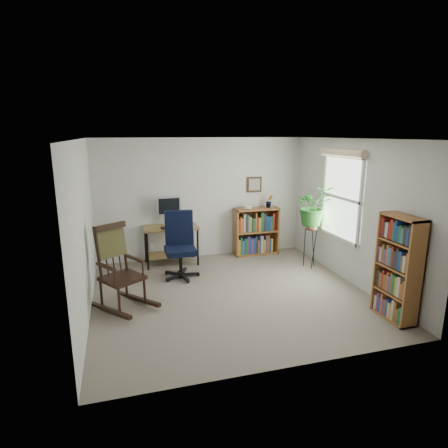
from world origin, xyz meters
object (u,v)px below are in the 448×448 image
object	(u,v)px
rocking_chair	(122,267)
low_bookshelf	(256,231)
desk	(171,245)
tall_bookshelf	(398,268)
office_chair	(180,245)

from	to	relation	value
rocking_chair	low_bookshelf	bearing A→B (deg)	0.47
desk	tall_bookshelf	distance (m)	4.04
tall_bookshelf	rocking_chair	bearing A→B (deg)	159.23
desk	rocking_chair	size ratio (longest dim) A/B	0.82
desk	office_chair	bearing A→B (deg)	-86.18
office_chair	low_bookshelf	world-z (taller)	office_chair
desk	rocking_chair	distance (m)	1.97
desk	low_bookshelf	xyz separation A→B (m)	(1.79, 0.12, 0.12)
office_chair	rocking_chair	bearing A→B (deg)	-131.59
desk	office_chair	size ratio (longest dim) A/B	0.87
office_chair	rocking_chair	distance (m)	1.36
low_bookshelf	office_chair	bearing A→B (deg)	-152.71
office_chair	low_bookshelf	xyz separation A→B (m)	(1.74, 0.90, -0.10)
low_bookshelf	tall_bookshelf	distance (m)	3.29
office_chair	tall_bookshelf	world-z (taller)	tall_bookshelf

